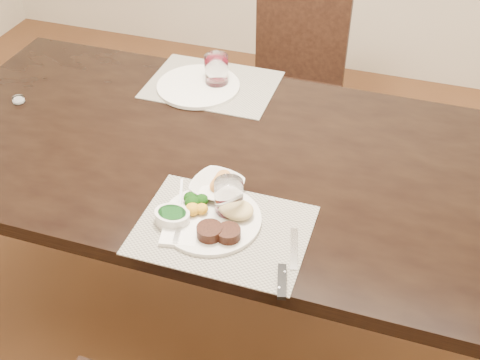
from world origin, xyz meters
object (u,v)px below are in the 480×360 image
(chair_far, at_px, (294,77))
(far_plate, at_px, (198,86))
(dinner_plate, at_px, (215,219))
(cracker_bowl, at_px, (217,187))
(wine_glass_near, at_px, (229,200))
(steak_knife, at_px, (285,273))

(chair_far, height_order, far_plate, chair_far)
(dinner_plate, relative_size, far_plate, 0.92)
(cracker_bowl, xyz_separation_m, wine_glass_near, (0.06, -0.07, 0.03))
(wine_glass_near, bearing_deg, steak_knife, -39.74)
(chair_far, bearing_deg, steak_knife, -77.23)
(chair_far, height_order, cracker_bowl, chair_far)
(dinner_plate, xyz_separation_m, wine_glass_near, (0.02, 0.05, 0.03))
(chair_far, bearing_deg, far_plate, -109.57)
(dinner_plate, height_order, cracker_bowl, cracker_bowl)
(dinner_plate, xyz_separation_m, steak_knife, (0.23, -0.12, -0.01))
(chair_far, distance_m, cracker_bowl, 1.16)
(cracker_bowl, relative_size, wine_glass_near, 1.56)
(dinner_plate, relative_size, wine_glass_near, 2.53)
(dinner_plate, bearing_deg, far_plate, 90.08)
(wine_glass_near, xyz_separation_m, far_plate, (-0.32, 0.59, -0.04))
(dinner_plate, xyz_separation_m, far_plate, (-0.30, 0.64, -0.01))
(chair_far, relative_size, cracker_bowl, 5.31)
(dinner_plate, height_order, steak_knife, dinner_plate)
(far_plate, bearing_deg, cracker_bowl, -63.39)
(cracker_bowl, height_order, far_plate, cracker_bowl)
(far_plate, bearing_deg, chair_far, 70.43)
(chair_far, xyz_separation_m, cracker_bowl, (0.05, -1.13, 0.27))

